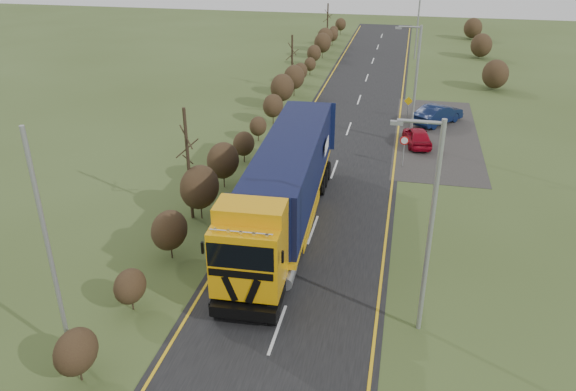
{
  "coord_description": "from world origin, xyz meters",
  "views": [
    {
      "loc": [
        4.01,
        -20.73,
        14.13
      ],
      "look_at": [
        -1.22,
        3.59,
        2.03
      ],
      "focal_mm": 35.0,
      "sensor_mm": 36.0,
      "label": 1
    }
  ],
  "objects_px": {
    "lorry": "(286,184)",
    "car_blue_sedan": "(438,114)",
    "speed_sign": "(404,146)",
    "car_red_hatchback": "(417,136)",
    "streetlight_near": "(429,223)"
  },
  "relations": [
    {
      "from": "lorry",
      "to": "car_red_hatchback",
      "type": "distance_m",
      "value": 15.32
    },
    {
      "from": "car_blue_sedan",
      "to": "streetlight_near",
      "type": "height_order",
      "value": "streetlight_near"
    },
    {
      "from": "car_blue_sedan",
      "to": "speed_sign",
      "type": "xyz_separation_m",
      "value": [
        -2.39,
        -9.26,
        0.66
      ]
    },
    {
      "from": "lorry",
      "to": "car_blue_sedan",
      "type": "bearing_deg",
      "value": 64.86
    },
    {
      "from": "lorry",
      "to": "car_red_hatchback",
      "type": "bearing_deg",
      "value": 62.66
    },
    {
      "from": "car_red_hatchback",
      "to": "car_blue_sedan",
      "type": "bearing_deg",
      "value": -118.81
    },
    {
      "from": "car_blue_sedan",
      "to": "speed_sign",
      "type": "height_order",
      "value": "speed_sign"
    },
    {
      "from": "car_blue_sedan",
      "to": "streetlight_near",
      "type": "distance_m",
      "value": 25.75
    },
    {
      "from": "lorry",
      "to": "streetlight_near",
      "type": "relative_size",
      "value": 1.94
    },
    {
      "from": "speed_sign",
      "to": "car_red_hatchback",
      "type": "bearing_deg",
      "value": 78.19
    },
    {
      "from": "car_red_hatchback",
      "to": "streetlight_near",
      "type": "distance_m",
      "value": 20.68
    },
    {
      "from": "lorry",
      "to": "speed_sign",
      "type": "bearing_deg",
      "value": 57.66
    },
    {
      "from": "streetlight_near",
      "to": "car_blue_sedan",
      "type": "bearing_deg",
      "value": 86.89
    },
    {
      "from": "lorry",
      "to": "streetlight_near",
      "type": "height_order",
      "value": "streetlight_near"
    },
    {
      "from": "lorry",
      "to": "car_red_hatchback",
      "type": "xyz_separation_m",
      "value": [
        6.44,
        13.76,
        -1.93
      ]
    }
  ]
}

